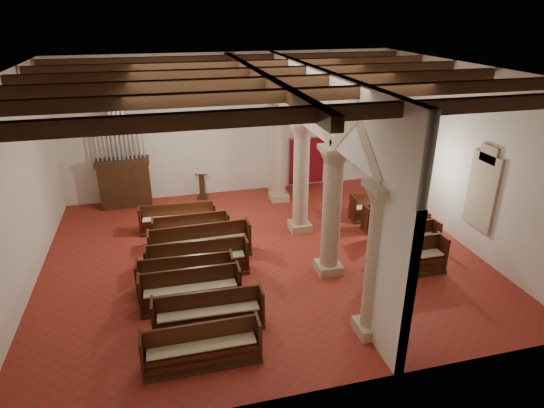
{
  "coord_description": "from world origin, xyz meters",
  "views": [
    {
      "loc": [
        -2.94,
        -12.95,
        7.65
      ],
      "look_at": [
        0.48,
        0.5,
        1.61
      ],
      "focal_mm": 30.0,
      "sensor_mm": 36.0,
      "label": 1
    }
  ],
  "objects_px": {
    "lectern": "(202,187)",
    "aisle_pew_0": "(411,261)",
    "nave_pew_0": "(202,352)",
    "processional_banner": "(377,180)",
    "pipe_organ": "(124,174)"
  },
  "relations": [
    {
      "from": "nave_pew_0",
      "to": "processional_banner",
      "type": "bearing_deg",
      "value": 44.38
    },
    {
      "from": "aisle_pew_0",
      "to": "lectern",
      "type": "bearing_deg",
      "value": 126.25
    },
    {
      "from": "pipe_organ",
      "to": "aisle_pew_0",
      "type": "xyz_separation_m",
      "value": [
        8.77,
        -7.67,
        -0.99
      ]
    },
    {
      "from": "lectern",
      "to": "nave_pew_0",
      "type": "xyz_separation_m",
      "value": [
        -1.1,
        -10.06,
        -0.16
      ]
    },
    {
      "from": "nave_pew_0",
      "to": "aisle_pew_0",
      "type": "height_order",
      "value": "aisle_pew_0"
    },
    {
      "from": "lectern",
      "to": "aisle_pew_0",
      "type": "distance_m",
      "value": 9.51
    },
    {
      "from": "pipe_organ",
      "to": "nave_pew_0",
      "type": "distance_m",
      "value": 10.32
    },
    {
      "from": "lectern",
      "to": "aisle_pew_0",
      "type": "relative_size",
      "value": 0.56
    },
    {
      "from": "lectern",
      "to": "nave_pew_0",
      "type": "bearing_deg",
      "value": -82.22
    },
    {
      "from": "lectern",
      "to": "aisle_pew_0",
      "type": "height_order",
      "value": "lectern"
    },
    {
      "from": "pipe_organ",
      "to": "processional_banner",
      "type": "xyz_separation_m",
      "value": [
        10.45,
        -1.86,
        -0.57
      ]
    },
    {
      "from": "pipe_organ",
      "to": "processional_banner",
      "type": "relative_size",
      "value": 1.82
    },
    {
      "from": "processional_banner",
      "to": "aisle_pew_0",
      "type": "relative_size",
      "value": 1.13
    },
    {
      "from": "processional_banner",
      "to": "aisle_pew_0",
      "type": "height_order",
      "value": "processional_banner"
    },
    {
      "from": "pipe_organ",
      "to": "processional_banner",
      "type": "bearing_deg",
      "value": -10.07
    }
  ]
}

